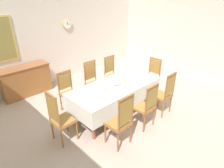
{
  "coord_description": "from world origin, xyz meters",
  "views": [
    {
      "loc": [
        -3.06,
        -2.82,
        2.86
      ],
      "look_at": [
        -0.17,
        0.09,
        0.86
      ],
      "focal_mm": 30.19,
      "sensor_mm": 36.0,
      "label": 1
    }
  ],
  "objects_px": {
    "candlestick_west": "(105,84)",
    "spoon_secondary": "(131,87)",
    "chair_north_a": "(68,91)",
    "chair_south_c": "(165,93)",
    "bowl_near_left": "(118,94)",
    "spoon_primary": "(114,96)",
    "bowl_near_right": "(129,89)",
    "sideboard": "(26,81)",
    "soup_tureen": "(116,81)",
    "candlestick_east": "(126,76)",
    "mounted_clock": "(67,24)",
    "dining_table": "(116,88)",
    "chair_south_b": "(146,105)",
    "chair_south_a": "(121,121)",
    "chair_north_c": "(112,73)",
    "chair_head_east": "(152,75)",
    "chair_north_b": "(93,80)",
    "chair_head_west": "(60,118)"
  },
  "relations": [
    {
      "from": "candlestick_west",
      "to": "bowl_near_right",
      "type": "height_order",
      "value": "candlestick_west"
    },
    {
      "from": "candlestick_west",
      "to": "spoon_primary",
      "type": "xyz_separation_m",
      "value": [
        -0.08,
        -0.36,
        -0.15
      ]
    },
    {
      "from": "bowl_near_left",
      "to": "mounted_clock",
      "type": "relative_size",
      "value": 0.56
    },
    {
      "from": "chair_south_a",
      "to": "chair_head_west",
      "type": "bearing_deg",
      "value": 130.32
    },
    {
      "from": "sideboard",
      "to": "spoon_secondary",
      "type": "bearing_deg",
      "value": 116.13
    },
    {
      "from": "spoon_secondary",
      "to": "mounted_clock",
      "type": "xyz_separation_m",
      "value": [
        0.34,
        3.18,
        1.13
      ]
    },
    {
      "from": "chair_south_c",
      "to": "bowl_near_left",
      "type": "xyz_separation_m",
      "value": [
        -1.11,
        0.55,
        0.2
      ]
    },
    {
      "from": "chair_south_a",
      "to": "chair_north_b",
      "type": "relative_size",
      "value": 1.04
    },
    {
      "from": "candlestick_west",
      "to": "spoon_secondary",
      "type": "xyz_separation_m",
      "value": [
        0.53,
        -0.37,
        -0.15
      ]
    },
    {
      "from": "chair_north_a",
      "to": "bowl_near_right",
      "type": "relative_size",
      "value": 5.46
    },
    {
      "from": "chair_north_c",
      "to": "chair_south_b",
      "type": "bearing_deg",
      "value": 67.5
    },
    {
      "from": "chair_south_c",
      "to": "bowl_near_left",
      "type": "bearing_deg",
      "value": 153.6
    },
    {
      "from": "soup_tureen",
      "to": "spoon_secondary",
      "type": "bearing_deg",
      "value": -63.59
    },
    {
      "from": "chair_north_a",
      "to": "candlestick_east",
      "type": "xyz_separation_m",
      "value": [
        1.18,
        -0.93,
        0.34
      ]
    },
    {
      "from": "bowl_near_right",
      "to": "spoon_primary",
      "type": "bearing_deg",
      "value": 176.1
    },
    {
      "from": "chair_north_a",
      "to": "chair_south_c",
      "type": "bearing_deg",
      "value": 130.91
    },
    {
      "from": "soup_tureen",
      "to": "spoon_secondary",
      "type": "xyz_separation_m",
      "value": [
        0.18,
        -0.37,
        -0.1
      ]
    },
    {
      "from": "chair_south_c",
      "to": "spoon_secondary",
      "type": "xyz_separation_m",
      "value": [
        -0.62,
        0.57,
        0.19
      ]
    },
    {
      "from": "dining_table",
      "to": "soup_tureen",
      "type": "distance_m",
      "value": 0.18
    },
    {
      "from": "spoon_secondary",
      "to": "mounted_clock",
      "type": "distance_m",
      "value": 3.39
    },
    {
      "from": "soup_tureen",
      "to": "bowl_near_right",
      "type": "distance_m",
      "value": 0.4
    },
    {
      "from": "chair_north_b",
      "to": "soup_tureen",
      "type": "height_order",
      "value": "chair_north_b"
    },
    {
      "from": "candlestick_west",
      "to": "spoon_secondary",
      "type": "height_order",
      "value": "candlestick_west"
    },
    {
      "from": "chair_north_b",
      "to": "candlestick_west",
      "type": "bearing_deg",
      "value": 67.85
    },
    {
      "from": "chair_north_c",
      "to": "chair_head_west",
      "type": "distance_m",
      "value": 2.59
    },
    {
      "from": "spoon_secondary",
      "to": "bowl_near_right",
      "type": "bearing_deg",
      "value": -158.67
    },
    {
      "from": "chair_south_c",
      "to": "bowl_near_left",
      "type": "distance_m",
      "value": 1.25
    },
    {
      "from": "chair_south_b",
      "to": "chair_south_c",
      "type": "relative_size",
      "value": 0.97
    },
    {
      "from": "candlestick_west",
      "to": "bowl_near_right",
      "type": "relative_size",
      "value": 1.9
    },
    {
      "from": "soup_tureen",
      "to": "sideboard",
      "type": "distance_m",
      "value": 2.89
    },
    {
      "from": "candlestick_west",
      "to": "spoon_secondary",
      "type": "relative_size",
      "value": 2.1
    },
    {
      "from": "chair_south_c",
      "to": "spoon_primary",
      "type": "xyz_separation_m",
      "value": [
        -1.23,
        0.58,
        0.19
      ]
    },
    {
      "from": "chair_south_c",
      "to": "candlestick_west",
      "type": "xyz_separation_m",
      "value": [
        -1.15,
        0.94,
        0.33
      ]
    },
    {
      "from": "bowl_near_right",
      "to": "spoon_secondary",
      "type": "height_order",
      "value": "bowl_near_right"
    },
    {
      "from": "chair_south_c",
      "to": "candlestick_east",
      "type": "xyz_separation_m",
      "value": [
        -0.43,
        0.94,
        0.31
      ]
    },
    {
      "from": "soup_tureen",
      "to": "bowl_near_right",
      "type": "relative_size",
      "value": 1.33
    },
    {
      "from": "chair_head_east",
      "to": "mounted_clock",
      "type": "distance_m",
      "value": 3.31
    },
    {
      "from": "soup_tureen",
      "to": "spoon_primary",
      "type": "xyz_separation_m",
      "value": [
        -0.43,
        -0.36,
        -0.1
      ]
    },
    {
      "from": "candlestick_east",
      "to": "bowl_near_left",
      "type": "height_order",
      "value": "candlestick_east"
    },
    {
      "from": "chair_head_east",
      "to": "chair_south_b",
      "type": "bearing_deg",
      "value": 120.38
    },
    {
      "from": "candlestick_east",
      "to": "mounted_clock",
      "type": "height_order",
      "value": "mounted_clock"
    },
    {
      "from": "dining_table",
      "to": "chair_south_b",
      "type": "relative_size",
      "value": 2.18
    },
    {
      "from": "bowl_near_left",
      "to": "spoon_primary",
      "type": "height_order",
      "value": "bowl_near_left"
    },
    {
      "from": "chair_north_a",
      "to": "candlestick_east",
      "type": "distance_m",
      "value": 1.54
    },
    {
      "from": "chair_south_a",
      "to": "candlestick_east",
      "type": "xyz_separation_m",
      "value": [
        1.18,
        0.94,
        0.3
      ]
    },
    {
      "from": "candlestick_east",
      "to": "spoon_primary",
      "type": "distance_m",
      "value": 0.89
    },
    {
      "from": "chair_south_a",
      "to": "mounted_clock",
      "type": "height_order",
      "value": "mounted_clock"
    },
    {
      "from": "mounted_clock",
      "to": "chair_south_a",
      "type": "bearing_deg",
      "value": -109.59
    },
    {
      "from": "chair_south_a",
      "to": "chair_north_a",
      "type": "distance_m",
      "value": 1.87
    },
    {
      "from": "chair_north_a",
      "to": "soup_tureen",
      "type": "distance_m",
      "value": 1.27
    }
  ]
}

